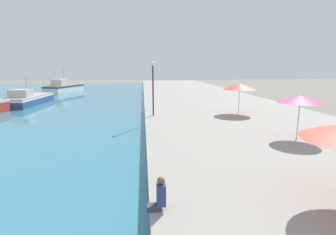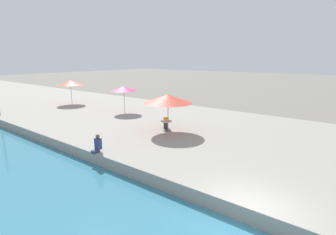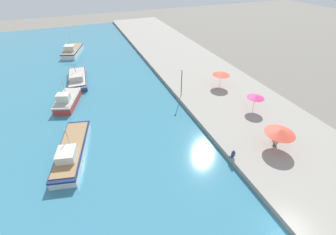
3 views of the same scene
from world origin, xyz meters
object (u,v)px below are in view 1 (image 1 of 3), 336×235
Objects in this scene: fishing_boat_distant at (64,88)px; cafe_umbrella_striped at (240,87)px; lamppost at (153,79)px; cafe_umbrella_white at (300,99)px; person_at_quay at (160,195)px; fishing_boat_far at (27,99)px.

cafe_umbrella_striped is at bearing -33.06° from fishing_boat_distant.
cafe_umbrella_striped is at bearing 3.05° from lamppost.
fishing_boat_distant reaches higher than cafe_umbrella_striped.
lamppost reaches higher than cafe_umbrella_white.
lamppost is at bearing -176.95° from cafe_umbrella_striped.
cafe_umbrella_white is 0.55× the size of lamppost.
lamppost is at bearing 88.38° from person_at_quay.
person_at_quay is (-8.58, -7.14, -1.84)m from cafe_umbrella_white.
fishing_boat_distant is at bearing 109.06° from person_at_quay.
lamppost reaches higher than person_at_quay.
fishing_boat_far is 2.05× the size of lamppost.
lamppost is (0.43, 15.14, 2.64)m from person_at_quay.
person_at_quay is at bearing -91.62° from lamppost.
cafe_umbrella_white is 2.46× the size of person_at_quay.
person_at_quay is at bearing -58.32° from fishing_boat_far.
fishing_boat_distant is 3.08× the size of cafe_umbrella_striped.
cafe_umbrella_striped is (23.33, -12.38, 2.32)m from fishing_boat_far.
person_at_quay is at bearing -140.22° from cafe_umbrella_white.
cafe_umbrella_striped reaches higher than cafe_umbrella_white.
fishing_boat_far is 31.66m from cafe_umbrella_white.
lamppost is at bearing -43.91° from fishing_boat_distant.
cafe_umbrella_white is 0.84× the size of cafe_umbrella_striped.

